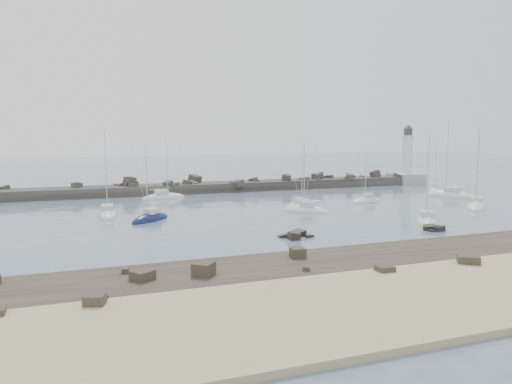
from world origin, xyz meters
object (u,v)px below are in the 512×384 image
lighthouse (407,170)px  sailboat_6 (426,222)px  sailboat_3 (164,198)px  sailboat_8 (450,196)px  sailboat_7 (367,201)px  sailboat_10 (435,190)px  sailboat_5 (302,208)px  sailboat_4 (305,211)px  sailboat_1 (150,219)px  sailboat_2 (108,215)px  sailboat_9 (476,207)px

lighthouse → sailboat_6: (-30.77, -44.65, -2.95)m
sailboat_3 → sailboat_8: size_ratio=0.84×
sailboat_7 → sailboat_10: size_ratio=0.97×
lighthouse → sailboat_7: lighthouse is taller
sailboat_5 → sailboat_7: 14.50m
sailboat_4 → sailboat_1: bearing=178.3°
sailboat_10 → lighthouse: bearing=73.4°
lighthouse → sailboat_2: lighthouse is taller
sailboat_1 → sailboat_10: 62.45m
sailboat_1 → sailboat_9: 51.43m
sailboat_4 → sailboat_7: sailboat_4 is taller
sailboat_1 → sailboat_10: bearing=13.5°
lighthouse → sailboat_9: size_ratio=1.04×
sailboat_6 → sailboat_10: (26.23, 29.40, -0.00)m
sailboat_3 → sailboat_5: bearing=-48.3°
sailboat_8 → sailboat_1: bearing=-174.2°
sailboat_4 → sailboat_8: 34.05m
sailboat_4 → sailboat_5: size_ratio=0.99×
sailboat_3 → sailboat_9: 53.64m
sailboat_8 → sailboat_2: bearing=179.5°
sailboat_8 → sailboat_10: (3.94, 8.83, -0.02)m
lighthouse → sailboat_9: (-14.25, -36.44, -2.95)m
sailboat_2 → sailboat_6: bearing=-28.0°
sailboat_2 → sailboat_5: 29.59m
sailboat_1 → sailboat_4: sailboat_4 is taller
lighthouse → sailboat_10: bearing=-106.6°
sailboat_8 → sailboat_10: 9.67m
sailboat_4 → sailboat_10: size_ratio=1.11×
sailboat_2 → sailboat_7: 43.44m
sailboat_5 → sailboat_7: size_ratio=1.16×
sailboat_6 → sailboat_4: bearing=128.3°
sailboat_6 → sailboat_10: size_ratio=1.23×
sailboat_3 → sailboat_4: sailboat_3 is taller
sailboat_6 → sailboat_10: 39.40m
sailboat_3 → sailboat_9: bearing=-32.7°
sailboat_1 → sailboat_6: size_ratio=0.89×
sailboat_3 → sailboat_7: (32.34, -17.23, 0.01)m
lighthouse → sailboat_3: (-59.40, -7.49, -2.96)m
sailboat_9 → sailboat_5: bearing=162.4°
sailboat_3 → sailboat_4: bearing=-52.8°
sailboat_5 → sailboat_6: 19.75m
lighthouse → sailboat_9: 39.24m
sailboat_4 → sailboat_6: 17.95m
sailboat_1 → sailboat_8: sailboat_8 is taller
sailboat_1 → sailboat_2: 8.20m
sailboat_5 → sailboat_6: sailboat_6 is taller
sailboat_4 → sailboat_10: bearing=22.3°
sailboat_8 → sailboat_9: sailboat_8 is taller
sailboat_1 → sailboat_7: size_ratio=1.14×
sailboat_10 → sailboat_6: bearing=-131.7°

